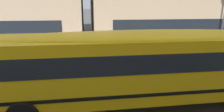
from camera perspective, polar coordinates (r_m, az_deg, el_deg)
ground_plane at (r=9.13m, az=7.60°, el=-8.94°), size 400.00×400.00×0.00m
sidewalk_far at (r=15.68m, az=0.97°, el=1.48°), size 120.00×3.00×0.01m
lane_centreline at (r=9.13m, az=7.60°, el=-8.92°), size 110.00×0.16×0.01m
school_bus at (r=7.04m, az=8.00°, el=-1.78°), size 12.60×2.98×2.82m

